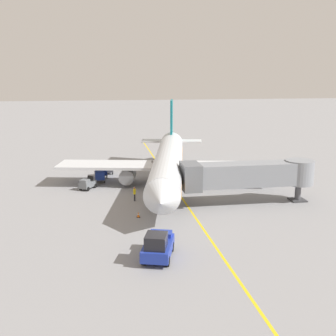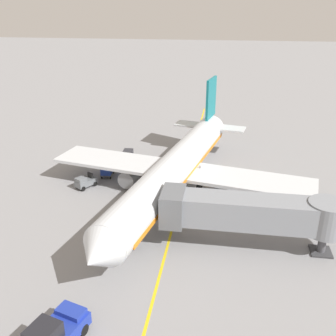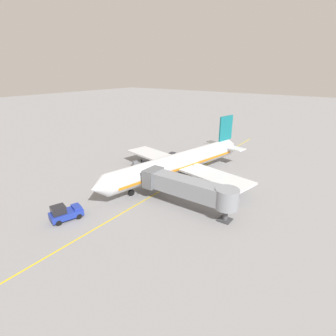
# 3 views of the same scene
# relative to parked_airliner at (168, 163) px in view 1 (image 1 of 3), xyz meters

# --- Properties ---
(ground_plane) EXTENTS (400.00, 400.00, 0.00)m
(ground_plane) POSITION_rel_parked_airliner_xyz_m (-0.67, 0.83, -3.19)
(ground_plane) COLOR gray
(gate_lead_in_line) EXTENTS (0.24, 80.00, 0.01)m
(gate_lead_in_line) POSITION_rel_parked_airliner_xyz_m (-0.67, 0.83, -3.18)
(gate_lead_in_line) COLOR gold
(gate_lead_in_line) RESTS_ON ground
(parked_airliner) EXTENTS (30.43, 37.12, 10.63)m
(parked_airliner) POSITION_rel_parked_airliner_xyz_m (0.00, 0.00, 0.00)
(parked_airliner) COLOR silver
(parked_airliner) RESTS_ON ground
(jet_bridge) EXTENTS (15.76, 3.50, 4.98)m
(jet_bridge) POSITION_rel_parked_airliner_xyz_m (-7.81, 9.30, 0.27)
(jet_bridge) COLOR gray
(jet_bridge) RESTS_ON ground
(pushback_tractor) EXTENTS (3.37, 4.85, 2.40)m
(pushback_tractor) POSITION_rel_parked_airliner_xyz_m (4.62, 22.45, -2.09)
(pushback_tractor) COLOR #1E339E
(pushback_tractor) RESTS_ON ground
(baggage_tug_lead) EXTENTS (2.34, 2.76, 1.62)m
(baggage_tug_lead) POSITION_rel_parked_airliner_xyz_m (10.75, 0.03, -2.47)
(baggage_tug_lead) COLOR slate
(baggage_tug_lead) RESTS_ON ground
(baggage_cart_front) EXTENTS (1.41, 2.93, 1.58)m
(baggage_cart_front) POSITION_rel_parked_airliner_xyz_m (9.13, -3.51, -2.24)
(baggage_cart_front) COLOR #4C4C51
(baggage_cart_front) RESTS_ON ground
(baggage_cart_second_in_train) EXTENTS (1.41, 2.93, 1.58)m
(baggage_cart_second_in_train) POSITION_rel_parked_airliner_xyz_m (8.72, -6.50, -2.24)
(baggage_cart_second_in_train) COLOR #4C4C51
(baggage_cart_second_in_train) RESTS_ON ground
(baggage_cart_third_in_train) EXTENTS (1.41, 2.93, 1.58)m
(baggage_cart_third_in_train) POSITION_rel_parked_airliner_xyz_m (7.80, -8.61, -2.24)
(baggage_cart_third_in_train) COLOR #4C4C51
(baggage_cart_third_in_train) RESTS_ON ground
(ground_crew_wing_walker) EXTENTS (0.34, 0.72, 1.69)m
(ground_crew_wing_walker) POSITION_rel_parked_airliner_xyz_m (5.10, 6.21, -2.23)
(ground_crew_wing_walker) COLOR #232328
(ground_crew_wing_walker) RESTS_ON ground
(safety_cone_nose_left) EXTENTS (0.36, 0.36, 0.59)m
(safety_cone_nose_left) POSITION_rel_parked_airliner_xyz_m (5.23, 12.17, -2.90)
(safety_cone_nose_left) COLOR black
(safety_cone_nose_left) RESTS_ON ground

